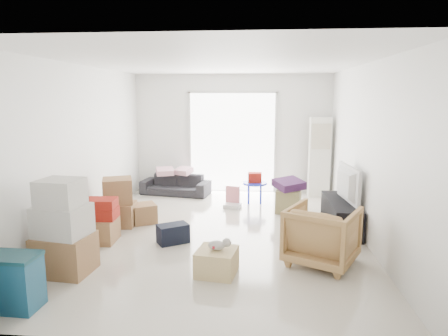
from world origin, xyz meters
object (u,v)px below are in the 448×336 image
object	(u,v)px
television	(342,197)
kids_table	(255,181)
sofa	(176,181)
storage_bins	(14,282)
armchair	(322,232)
ottoman	(288,201)
ac_tower	(319,157)
wood_crate	(217,262)
tv_console	(341,215)

from	to	relation	value
television	kids_table	world-z (taller)	kids_table
sofa	storage_bins	distance (m)	5.09
armchair	ottoman	size ratio (longest dim) A/B	1.94
storage_bins	ottoman	bearing A→B (deg)	51.04
armchair	ac_tower	bearing A→B (deg)	-69.97
kids_table	ac_tower	bearing A→B (deg)	26.90
armchair	wood_crate	size ratio (longest dim) A/B	1.80
tv_console	wood_crate	distance (m)	2.68
tv_console	ottoman	xyz separation A→B (m)	(-0.80, 0.92, -0.02)
armchair	storage_bins	size ratio (longest dim) A/B	1.45
ac_tower	wood_crate	xyz separation A→B (m)	(-1.84, -4.18, -0.72)
tv_console	armchair	distance (m)	1.57
wood_crate	sofa	bearing A→B (deg)	108.69
tv_console	television	size ratio (longest dim) A/B	1.41
storage_bins	sofa	bearing A→B (deg)	82.71
television	wood_crate	distance (m)	2.71
ac_tower	television	xyz separation A→B (m)	(0.05, -2.28, -0.32)
tv_console	television	distance (m)	0.31
storage_bins	tv_console	bearing A→B (deg)	36.75
ac_tower	tv_console	xyz separation A→B (m)	(0.05, -2.28, -0.63)
tv_console	wood_crate	bearing A→B (deg)	-134.89
storage_bins	ottoman	xyz separation A→B (m)	(3.10, 3.83, -0.08)
tv_console	storage_bins	world-z (taller)	storage_bins
television	storage_bins	distance (m)	4.87
television	armchair	bearing A→B (deg)	153.99
television	wood_crate	xyz separation A→B (m)	(-1.89, -1.90, -0.39)
storage_bins	kids_table	distance (m)	5.11
ottoman	kids_table	size ratio (longest dim) A/B	0.70
television	storage_bins	xyz separation A→B (m)	(-3.90, -2.91, -0.25)
ac_tower	ottoman	world-z (taller)	ac_tower
sofa	ac_tower	bearing A→B (deg)	12.41
television	sofa	bearing A→B (deg)	50.86
storage_bins	wood_crate	bearing A→B (deg)	26.79
kids_table	wood_crate	xyz separation A→B (m)	(-0.43, -3.47, -0.29)
wood_crate	storage_bins	bearing A→B (deg)	-153.21
armchair	kids_table	bearing A→B (deg)	-45.66
tv_console	storage_bins	xyz separation A→B (m)	(-3.90, -2.91, 0.06)
ac_tower	armchair	world-z (taller)	ac_tower
ac_tower	armchair	size ratio (longest dim) A/B	2.03
ac_tower	television	world-z (taller)	ac_tower
ac_tower	storage_bins	bearing A→B (deg)	-126.54
ac_tower	storage_bins	xyz separation A→B (m)	(-3.85, -5.20, -0.58)
tv_console	ac_tower	bearing A→B (deg)	91.25
television	wood_crate	size ratio (longest dim) A/B	2.16
ac_tower	kids_table	size ratio (longest dim) A/B	2.75
tv_console	armchair	world-z (taller)	armchair
sofa	storage_bins	world-z (taller)	sofa
wood_crate	ottoman	bearing A→B (deg)	68.88
kids_table	storage_bins	bearing A→B (deg)	-118.60
ac_tower	tv_console	bearing A→B (deg)	-88.75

